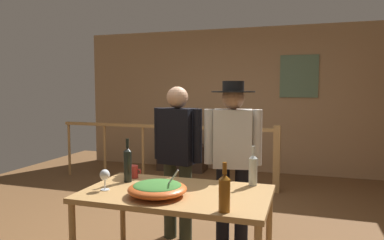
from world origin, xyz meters
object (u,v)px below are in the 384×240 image
object	(u,v)px
person_standing_right	(233,150)
tv_console	(182,157)
serving_table	(176,200)
wine_bottle_dark	(128,164)
wine_glass	(105,176)
wine_bottle_clear	(253,169)
salad_bowl	(157,188)
mug_red	(133,172)
person_standing_left	(178,151)
flat_screen_tv	(182,131)
stair_railing	(195,145)
wine_bottle_amber	(224,192)
framed_picture	(299,76)

from	to	relation	value
person_standing_right	tv_console	bearing A→B (deg)	-71.72
serving_table	person_standing_right	size ratio (longest dim) A/B	0.89
wine_bottle_dark	wine_glass	bearing A→B (deg)	-100.46
serving_table	wine_bottle_clear	distance (m)	0.67
salad_bowl	wine_glass	xyz separation A→B (m)	(-0.45, 0.01, 0.06)
mug_red	person_standing_left	distance (m)	0.58
flat_screen_tv	person_standing_right	xyz separation A→B (m)	(1.53, -2.89, 0.20)
tv_console	salad_bowl	bearing A→B (deg)	-73.35
salad_bowl	mug_red	size ratio (longest dim) A/B	3.56
flat_screen_tv	salad_bowl	distance (m)	4.02
wine_bottle_dark	mug_red	size ratio (longest dim) A/B	3.01
flat_screen_tv	stair_railing	bearing A→B (deg)	-59.35
wine_bottle_amber	wine_bottle_clear	bearing A→B (deg)	82.61
stair_railing	flat_screen_tv	bearing A→B (deg)	120.65
framed_picture	wine_glass	size ratio (longest dim) A/B	4.54
wine_bottle_clear	framed_picture	bearing A→B (deg)	85.55
tv_console	wine_glass	xyz separation A→B (m)	(0.71, -3.86, 0.62)
wine_glass	person_standing_left	bearing A→B (deg)	74.68
flat_screen_tv	salad_bowl	world-z (taller)	salad_bowl
stair_railing	wine_bottle_clear	bearing A→B (deg)	-62.81
flat_screen_tv	wine_bottle_clear	bearing A→B (deg)	-61.85
wine_glass	wine_bottle_dark	bearing A→B (deg)	79.54
mug_red	framed_picture	bearing A→B (deg)	70.39
wine_glass	person_standing_left	xyz separation A→B (m)	(0.26, 0.94, 0.04)
wine_glass	wine_bottle_amber	distance (m)	1.01
salad_bowl	person_standing_left	bearing A→B (deg)	101.21
person_standing_left	person_standing_right	world-z (taller)	person_standing_right
tv_console	person_standing_right	distance (m)	3.37
tv_console	wine_bottle_amber	size ratio (longest dim) A/B	2.80
flat_screen_tv	wine_bottle_dark	distance (m)	3.64
flat_screen_tv	tv_console	bearing A→B (deg)	90.00
wine_bottle_amber	person_standing_right	distance (m)	1.15
flat_screen_tv	person_standing_right	size ratio (longest dim) A/B	0.37
stair_railing	wine_bottle_amber	world-z (taller)	wine_bottle_amber
salad_bowl	wine_bottle_amber	bearing A→B (deg)	-18.34
wine_bottle_dark	wine_bottle_amber	world-z (taller)	wine_bottle_dark
stair_railing	wine_bottle_clear	world-z (taller)	wine_bottle_clear
flat_screen_tv	wine_bottle_amber	xyz separation A→B (m)	(1.70, -4.03, 0.13)
framed_picture	serving_table	xyz separation A→B (m)	(-0.83, -4.01, -1.08)
wine_bottle_clear	wine_glass	bearing A→B (deg)	-155.73
wine_bottle_clear	wine_bottle_dark	world-z (taller)	wine_bottle_dark
framed_picture	salad_bowl	world-z (taller)	framed_picture
serving_table	wine_glass	xyz separation A→B (m)	(-0.54, -0.14, 0.18)
serving_table	mug_red	size ratio (longest dim) A/B	11.63
person_standing_left	wine_bottle_amber	bearing A→B (deg)	132.15
person_standing_left	serving_table	bearing A→B (deg)	118.61
tv_console	wine_bottle_clear	xyz separation A→B (m)	(1.79, -3.38, 0.64)
wine_glass	person_standing_right	distance (m)	1.25
mug_red	person_standing_left	world-z (taller)	person_standing_left
wine_bottle_clear	person_standing_left	distance (m)	0.94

